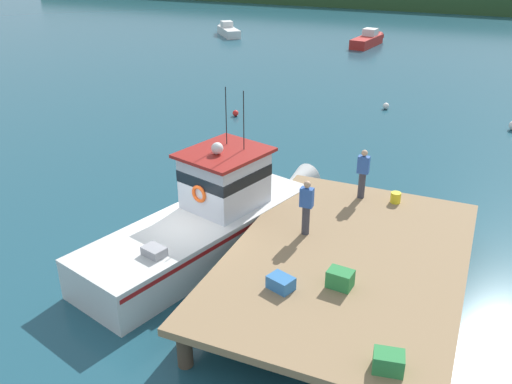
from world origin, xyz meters
The scene contains 13 objects.
ground_plane centered at (0.00, 0.00, 0.00)m, with size 200.00×200.00×0.00m, color #1E4C5B.
dock centered at (4.80, 0.00, 1.07)m, with size 6.00×9.00×1.20m.
main_fishing_boat centered at (0.36, 0.80, 1.01)m, with size 4.65×9.92×4.80m.
crate_single_by_cleat centered at (4.99, -1.41, 1.42)m, with size 0.60×0.44×0.45m, color #2D8442.
crate_stack_mid_dock centered at (3.72, -2.05, 1.36)m, with size 0.60×0.44×0.33m, color #3370B2.
crate_single_far centered at (6.61, -3.75, 1.40)m, with size 0.60×0.44×0.41m, color #2D8442.
bait_bucket centered at (5.37, 3.69, 1.37)m, with size 0.32×0.32×0.34m, color yellow.
deckhand_by_the_boat centered at (4.28, 3.61, 2.06)m, with size 0.36×0.22×1.63m.
deckhand_further_back centered at (3.40, 0.70, 2.06)m, with size 0.36×0.22×1.63m.
moored_boat_far_right centered at (-15.86, 34.99, 0.42)m, with size 3.92×4.27×1.23m.
moored_boat_off_the_point centered at (-2.72, 35.26, 0.46)m, with size 1.96×5.41×1.35m.
mooring_buoy_inshore centered at (2.39, 17.54, 0.17)m, with size 0.35×0.35×0.35m, color silver.
mooring_buoy_channel_marker centered at (-4.68, 13.09, 0.16)m, with size 0.32×0.32×0.32m, color red.
Camera 1 is at (7.52, -12.32, 9.02)m, focal length 38.67 mm.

